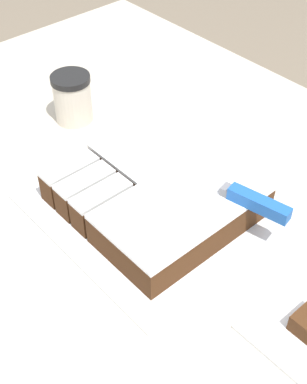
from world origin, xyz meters
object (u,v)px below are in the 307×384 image
(cake_board, at_px, (154,206))
(cake, at_px, (156,192))
(knife, at_px, (239,195))
(coffee_cup, at_px, (72,98))

(cake_board, height_order, cake, cake)
(cake_board, height_order, knife, knife)
(knife, relative_size, coffee_cup, 3.20)
(knife, height_order, coffee_cup, coffee_cup)
(cake, bearing_deg, knife, 27.84)
(cake, xyz_separation_m, knife, (0.12, 0.07, 0.04))
(cake_board, xyz_separation_m, cake, (0.00, 0.00, 0.03))
(cake, distance_m, knife, 0.14)
(knife, xyz_separation_m, coffee_cup, (-0.44, -0.02, -0.02))
(cake_board, relative_size, knife, 1.15)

